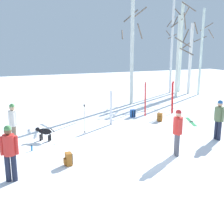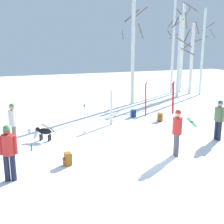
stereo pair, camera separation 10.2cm
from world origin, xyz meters
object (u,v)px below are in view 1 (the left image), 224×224
object	(u,v)px
ski_pair_lying_0	(191,122)
ski_poles_0	(85,118)
person_1	(219,117)
ski_pair_planted_0	(172,98)
ski_pair_planted_2	(111,108)
backpack_2	(133,113)
person_2	(13,122)
backpack_1	(160,117)
person_4	(178,129)
birch_tree_1	(132,47)
backpack_0	(68,159)
birch_tree_2	(178,54)
ski_pair_planted_1	(145,99)
birch_tree_3	(172,45)
birch_tree_5	(190,57)
dog	(44,132)
birch_tree_6	(201,52)
person_0	(9,150)
water_bottle_0	(32,148)
birch_tree_4	(181,47)

from	to	relation	value
ski_pair_lying_0	ski_poles_0	world-z (taller)	ski_poles_0
person_1	ski_pair_planted_0	bearing A→B (deg)	79.40
ski_pair_planted_2	backpack_2	world-z (taller)	ski_pair_planted_2
person_2	backpack_1	xyz separation A→B (m)	(7.36, 0.98, -0.77)
backpack_1	ski_pair_lying_0	bearing A→B (deg)	-26.45
person_4	backpack_1	world-z (taller)	person_4
person_1	backpack_2	world-z (taller)	person_1
ski_pair_planted_2	birch_tree_1	bearing A→B (deg)	53.10
person_4	backpack_0	bearing A→B (deg)	171.13
birch_tree_2	ski_pair_planted_2	bearing A→B (deg)	-144.22
ski_pair_planted_1	ski_pair_planted_2	xyz separation A→B (m)	(-2.43, -0.89, -0.10)
ski_pair_planted_1	birch_tree_3	bearing A→B (deg)	47.45
ski_pair_lying_0	birch_tree_5	xyz separation A→B (m)	(5.45, 7.53, 2.98)
dog	birch_tree_6	distance (m)	15.49
ski_poles_0	backpack_0	world-z (taller)	ski_poles_0
person_4	ski_poles_0	world-z (taller)	person_4
person_2	birch_tree_1	world-z (taller)	birch_tree_1
person_0	birch_tree_1	distance (m)	12.40
person_0	dog	world-z (taller)	person_0
ski_pair_planted_2	birch_tree_2	xyz separation A→B (m)	(7.79, 5.61, 2.39)
birch_tree_3	water_bottle_0	bearing A→B (deg)	-142.56
backpack_1	water_bottle_0	bearing A→B (deg)	-164.57
person_1	backpack_1	world-z (taller)	person_1
ski_pair_planted_1	birch_tree_2	size ratio (longest dim) A/B	0.31
backpack_2	backpack_1	bearing A→B (deg)	-54.13
ski_pair_lying_0	birch_tree_1	distance (m)	6.66
person_0	birch_tree_4	size ratio (longest dim) A/B	0.23
person_1	ski_pair_planted_1	xyz separation A→B (m)	(-0.91, 4.75, -0.01)
birch_tree_4	backpack_0	bearing A→B (deg)	-137.41
ski_pair_planted_0	birch_tree_5	xyz separation A→B (m)	(5.33, 5.55, 2.04)
ski_poles_0	backpack_2	bearing A→B (deg)	29.31
person_0	ski_pair_planted_2	size ratio (longest dim) A/B	0.98
dog	water_bottle_0	bearing A→B (deg)	-122.10
person_4	ski_pair_planted_0	xyz separation A→B (m)	(3.53, 5.56, -0.03)
person_2	ski_poles_0	size ratio (longest dim) A/B	1.26
person_0	backpack_1	world-z (taller)	person_0
person_2	backpack_0	bearing A→B (deg)	-60.48
backpack_2	birch_tree_3	xyz separation A→B (m)	(6.66, 6.38, 3.75)
person_4	backpack_1	distance (m)	4.79
backpack_2	birch_tree_3	distance (m)	9.96
person_1	ski_poles_0	size ratio (longest dim) A/B	1.26
person_4	birch_tree_4	world-z (taller)	birch_tree_4
person_1	backpack_2	size ratio (longest dim) A/B	3.90
ski_pair_planted_1	backpack_1	size ratio (longest dim) A/B	4.43
ski_pair_planted_0	backpack_1	xyz separation A→B (m)	(-1.59, -1.25, -0.73)
backpack_0	ski_pair_planted_0	bearing A→B (deg)	33.78
backpack_2	water_bottle_0	world-z (taller)	backpack_2
ski_pair_planted_0	person_1	bearing A→B (deg)	-100.60
person_1	birch_tree_2	world-z (taller)	birch_tree_2
person_0	person_2	xyz separation A→B (m)	(0.27, 3.19, 0.00)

